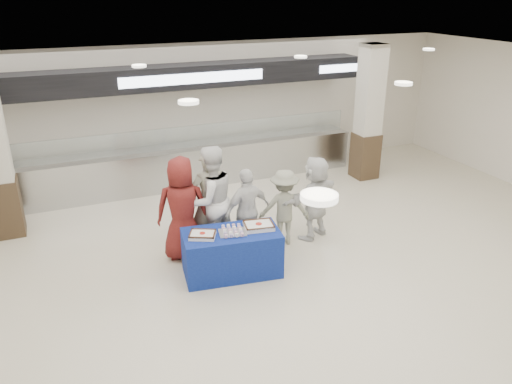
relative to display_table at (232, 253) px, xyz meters
name	(u,v)px	position (x,y,z in m)	size (l,w,h in m)	color
ground	(297,305)	(0.58, -1.22, -0.38)	(14.00, 14.00, 0.00)	beige
serving_line	(193,137)	(0.58, 4.18, 0.78)	(8.70, 0.85, 2.80)	#B0B3B7
column_right	(368,116)	(4.58, 2.98, 1.15)	(0.55, 0.55, 3.20)	#372819
display_table	(232,253)	(0.00, 0.00, 0.00)	(1.55, 0.78, 0.75)	navy
sheet_cake_left	(202,234)	(-0.47, 0.03, 0.42)	(0.49, 0.45, 0.09)	white
sheet_cake_right	(259,225)	(0.46, -0.03, 0.42)	(0.52, 0.44, 0.10)	white
cupcake_tray	(233,231)	(0.01, -0.03, 0.41)	(0.48, 0.40, 0.07)	silver
civilian_maroon	(182,209)	(-0.57, 0.83, 0.54)	(0.89, 0.58, 1.82)	maroon
soldier_a	(209,202)	(-0.08, 0.90, 0.56)	(0.68, 0.45, 1.87)	gray
chef_tall	(210,200)	(-0.06, 0.86, 0.60)	(0.95, 0.74, 1.95)	white
chef_short	(247,211)	(0.53, 0.64, 0.39)	(0.90, 0.37, 1.54)	white
soldier_b	(284,207)	(1.25, 0.64, 0.33)	(0.91, 0.53, 1.42)	gray
civilian_white	(315,198)	(1.87, 0.64, 0.42)	(1.47, 0.47, 1.58)	white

